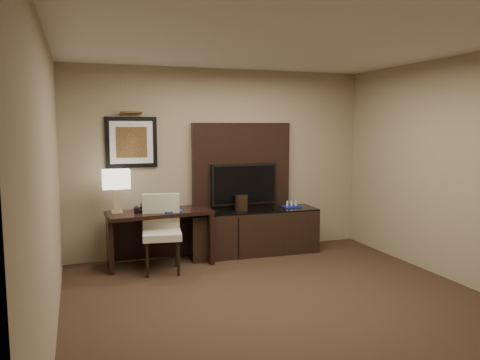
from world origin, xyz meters
name	(u,v)px	position (x,y,z in m)	size (l,w,h in m)	color
floor	(294,313)	(0.00, 0.00, -0.01)	(4.50, 5.00, 0.01)	#2F1F15
ceiling	(298,38)	(0.00, 0.00, 2.70)	(4.50, 5.00, 0.01)	silver
wall_back	(221,162)	(0.00, 2.50, 1.35)	(4.50, 0.01, 2.70)	gray
wall_left	(48,191)	(-2.25, 0.00, 1.35)	(0.01, 5.00, 2.70)	gray
wall_right	(475,172)	(2.25, 0.00, 1.35)	(0.01, 5.00, 2.70)	gray
desk	(160,238)	(-0.99, 2.10, 0.37)	(1.38, 0.59, 0.74)	black
credenza	(253,232)	(0.39, 2.20, 0.33)	(1.90, 0.53, 0.66)	black
tv_wall_panel	(242,167)	(0.30, 2.44, 1.27)	(1.50, 0.12, 1.30)	black
tv	(244,184)	(0.30, 2.34, 1.02)	(1.00, 0.08, 0.60)	black
artwork	(131,142)	(-1.30, 2.48, 1.65)	(0.70, 0.04, 0.70)	black
picture_light	(131,113)	(-1.30, 2.44, 2.05)	(0.04, 0.04, 0.30)	#3B2C12
desk_chair	(162,234)	(-1.03, 1.75, 0.50)	(0.48, 0.56, 1.00)	beige
table_lamp	(116,191)	(-1.54, 2.17, 1.02)	(0.35, 0.20, 0.57)	tan
desk_phone	(143,208)	(-1.22, 2.10, 0.79)	(0.21, 0.19, 0.10)	black
blue_folder	(169,210)	(-0.87, 2.07, 0.75)	(0.24, 0.32, 0.02)	#17449A
book	(165,203)	(-0.92, 2.07, 0.84)	(0.15, 0.02, 0.21)	#B7B38F
ice_bucket	(241,203)	(0.22, 2.23, 0.76)	(0.20, 0.20, 0.22)	black
minibar_tray	(292,204)	(1.02, 2.21, 0.70)	(0.26, 0.16, 0.10)	#17229A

